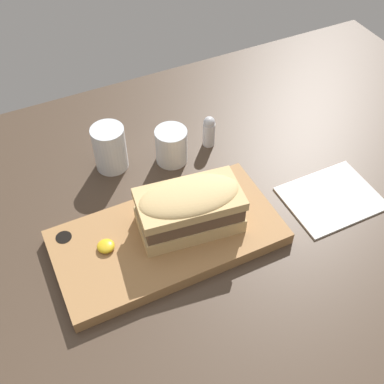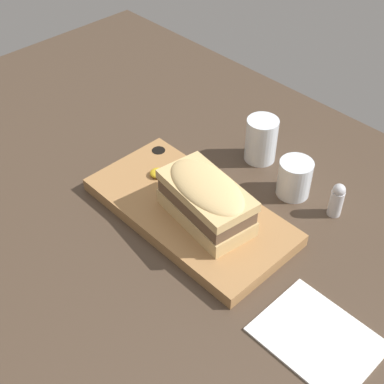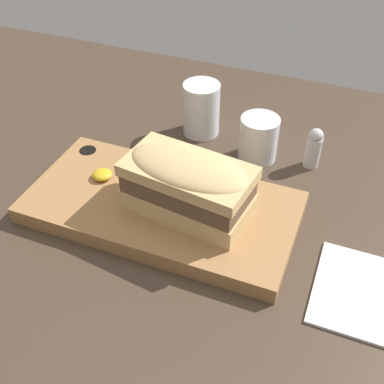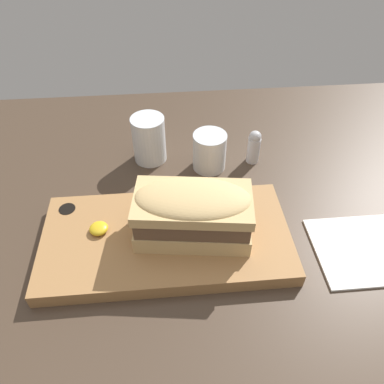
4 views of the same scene
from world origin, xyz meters
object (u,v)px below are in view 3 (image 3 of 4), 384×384
water_glass (201,112)px  salt_shaker (314,147)px  sandwich (188,182)px  wine_glass (259,139)px  serving_board (163,209)px

water_glass → salt_shaker: size_ratio=1.34×
sandwich → salt_shaker: bearing=54.9°
water_glass → salt_shaker: water_glass is taller
salt_shaker → wine_glass: bearing=-173.7°
sandwich → wine_glass: size_ratio=2.47×
water_glass → wine_glass: (11.77, -3.70, -0.53)cm
serving_board → water_glass: size_ratio=4.14×
wine_glass → salt_shaker: wine_glass is taller
sandwich → water_glass: 24.00cm
sandwich → water_glass: bearing=106.4°
serving_board → sandwich: (3.93, 0.27, 6.06)cm
serving_board → salt_shaker: (18.09, 20.39, 2.40)cm
sandwich → serving_board: bearing=-176.0°
serving_board → water_glass: water_glass is taller
wine_glass → salt_shaker: bearing=6.3°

